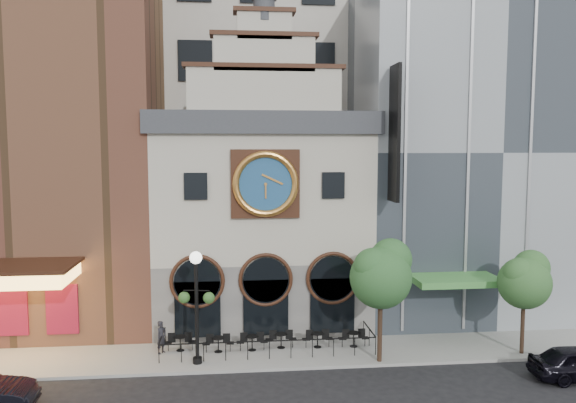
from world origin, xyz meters
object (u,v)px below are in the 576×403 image
(bistro_4, at_px, (318,339))
(tree_right, at_px, (525,279))
(bistro_5, at_px, (354,338))
(tree_left, at_px, (382,272))
(bistro_1, at_px, (218,343))
(bistro_2, at_px, (252,342))
(bistro_3, at_px, (281,339))
(lamppost, at_px, (196,295))
(bistro_0, at_px, (180,342))
(pedestrian, at_px, (161,337))

(bistro_4, relative_size, tree_right, 0.30)
(bistro_5, bearing_deg, tree_left, -66.44)
(bistro_1, height_order, bistro_2, same)
(bistro_2, relative_size, bistro_5, 1.00)
(bistro_4, height_order, bistro_5, same)
(tree_left, xyz_separation_m, tree_right, (7.39, 0.32, -0.55))
(bistro_5, xyz_separation_m, tree_right, (8.27, -1.69, 3.34))
(bistro_1, height_order, bistro_3, same)
(bistro_5, distance_m, tree_right, 9.07)
(tree_right, bearing_deg, lamppost, 179.13)
(bistro_0, relative_size, tree_right, 0.30)
(lamppost, bearing_deg, bistro_1, 64.19)
(bistro_3, distance_m, bistro_4, 1.88)
(bistro_4, height_order, lamppost, lamppost)
(bistro_1, bearing_deg, pedestrian, 177.17)
(lamppost, bearing_deg, pedestrian, 149.62)
(bistro_2, distance_m, bistro_3, 1.51)
(bistro_1, height_order, pedestrian, pedestrian)
(bistro_0, xyz_separation_m, tree_right, (17.16, -2.00, 3.34))
(bistro_1, bearing_deg, bistro_0, 169.12)
(bistro_2, relative_size, pedestrian, 0.96)
(bistro_3, relative_size, tree_left, 0.27)
(bistro_1, relative_size, bistro_5, 1.00)
(bistro_1, relative_size, tree_right, 0.30)
(bistro_1, distance_m, bistro_2, 1.71)
(bistro_1, height_order, bistro_5, same)
(bistro_4, relative_size, lamppost, 0.29)
(bistro_3, bearing_deg, tree_left, -25.53)
(bistro_5, distance_m, pedestrian, 9.80)
(bistro_1, distance_m, bistro_4, 5.09)
(bistro_1, distance_m, bistro_3, 3.22)
(bistro_2, xyz_separation_m, tree_right, (13.52, -1.68, 3.34))
(bistro_3, relative_size, lamppost, 0.29)
(lamppost, bearing_deg, bistro_4, 23.13)
(tree_right, bearing_deg, bistro_4, 170.03)
(lamppost, bearing_deg, bistro_5, 19.17)
(bistro_3, xyz_separation_m, lamppost, (-4.17, -1.65, 2.90))
(bistro_4, xyz_separation_m, lamppost, (-6.05, -1.54, 2.90))
(bistro_1, xyz_separation_m, bistro_2, (1.71, 0.05, 0.00))
(bistro_2, xyz_separation_m, bistro_4, (3.38, 0.10, 0.00))
(bistro_2, relative_size, lamppost, 0.29)
(bistro_1, distance_m, lamppost, 3.35)
(bistro_2, height_order, bistro_5, same)
(pedestrian, bearing_deg, bistro_1, -57.77)
(bistro_0, distance_m, pedestrian, 1.00)
(bistro_5, height_order, tree_left, tree_left)
(bistro_4, bearing_deg, lamppost, -165.74)
(bistro_3, relative_size, pedestrian, 0.96)
(bistro_3, bearing_deg, bistro_0, 178.76)
(bistro_0, relative_size, bistro_4, 1.00)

